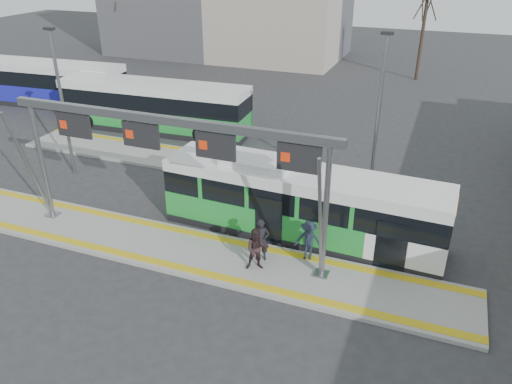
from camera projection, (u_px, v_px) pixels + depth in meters
ground at (182, 251)px, 19.43m from camera, size 120.00×120.00×0.00m
platform_main at (182, 250)px, 19.39m from camera, size 22.00×3.00×0.15m
platform_second at (188, 160)px, 27.35m from camera, size 20.00×3.00×0.15m
tactile_main at (181, 248)px, 19.35m from camera, size 22.00×2.65×0.02m
tactile_second at (198, 151)px, 28.27m from camera, size 20.00×0.35×0.02m
gantry at (168, 145)px, 17.82m from camera, size 13.00×1.68×5.20m
hero_bus at (301, 204)px, 19.94m from camera, size 11.40×2.84×3.11m
bg_bus_green at (154, 107)px, 31.34m from camera, size 12.32×3.16×3.05m
bg_bus_blue at (47, 84)px, 36.31m from camera, size 12.03×3.45×3.10m
passenger_a at (261, 240)px, 18.33m from camera, size 0.71×0.61×1.65m
passenger_b at (257, 249)px, 17.81m from camera, size 0.98×0.88×1.64m
passenger_c at (308, 241)px, 18.35m from camera, size 1.08×0.68×1.60m
tree_left at (312, 11)px, 44.53m from camera, size 1.40×1.40×6.94m
lamp_west at (62, 100)px, 24.25m from camera, size 0.50×0.25×7.31m
lamp_east at (378, 118)px, 21.32m from camera, size 0.50×0.25×7.62m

